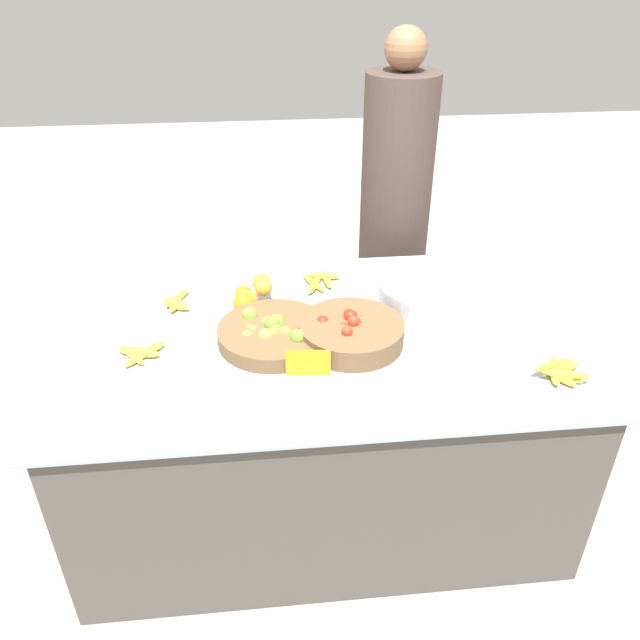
{
  "coord_description": "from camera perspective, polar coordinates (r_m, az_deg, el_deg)",
  "views": [
    {
      "loc": [
        -0.19,
        -1.85,
        1.97
      ],
      "look_at": [
        0.0,
        0.0,
        0.81
      ],
      "focal_mm": 35.0,
      "sensor_mm": 36.0,
      "label": 1
    }
  ],
  "objects": [
    {
      "name": "vendor_person",
      "position": [
        3.07,
        6.77,
        8.56
      ],
      "size": [
        0.33,
        0.33,
        1.65
      ],
      "color": "#473833",
      "rests_on": "ground_plane"
    },
    {
      "name": "banana_bunch_middle_left",
      "position": [
        2.13,
        21.0,
        -4.39
      ],
      "size": [
        0.18,
        0.17,
        0.05
      ],
      "color": "gold",
      "rests_on": "market_table"
    },
    {
      "name": "metal_bowl",
      "position": [
        2.39,
        9.76,
        2.37
      ],
      "size": [
        0.37,
        0.37,
        0.1
      ],
      "color": "silver",
      "rests_on": "market_table"
    },
    {
      "name": "banana_bunch_front_right",
      "position": [
        2.52,
        -0.04,
        3.64
      ],
      "size": [
        0.16,
        0.19,
        0.03
      ],
      "color": "gold",
      "rests_on": "market_table"
    },
    {
      "name": "price_sign",
      "position": [
        1.98,
        -1.09,
        -3.94
      ],
      "size": [
        0.14,
        0.02,
        0.09
      ],
      "rotation": [
        0.0,
        0.0,
        -0.1
      ],
      "color": "orange",
      "rests_on": "market_table"
    },
    {
      "name": "ground_plane",
      "position": [
        2.71,
        -0.0,
        -14.73
      ],
      "size": [
        12.0,
        12.0,
        0.0
      ],
      "primitive_type": "plane",
      "color": "#ADA599"
    },
    {
      "name": "tomato_basket",
      "position": [
        2.14,
        2.8,
        -1.15
      ],
      "size": [
        0.36,
        0.36,
        0.11
      ],
      "color": "brown",
      "rests_on": "market_table"
    },
    {
      "name": "market_table",
      "position": [
        2.45,
        -0.0,
        -8.58
      ],
      "size": [
        1.8,
        1.14,
        0.76
      ],
      "color": "#4C4742",
      "rests_on": "ground_plane"
    },
    {
      "name": "banana_bunch_front_left",
      "position": [
        2.43,
        -13.01,
        1.55
      ],
      "size": [
        0.12,
        0.17,
        0.03
      ],
      "color": "gold",
      "rests_on": "market_table"
    },
    {
      "name": "banana_bunch_middle_right",
      "position": [
        2.17,
        -16.12,
        -2.92
      ],
      "size": [
        0.16,
        0.14,
        0.03
      ],
      "color": "gold",
      "rests_on": "market_table"
    },
    {
      "name": "orange_pile",
      "position": [
        2.36,
        -6.31,
        2.32
      ],
      "size": [
        0.15,
        0.16,
        0.12
      ],
      "color": "orange",
      "rests_on": "market_table"
    },
    {
      "name": "lime_bowl",
      "position": [
        2.16,
        -4.25,
        -1.2
      ],
      "size": [
        0.39,
        0.39,
        0.09
      ],
      "color": "brown",
      "rests_on": "market_table"
    }
  ]
}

